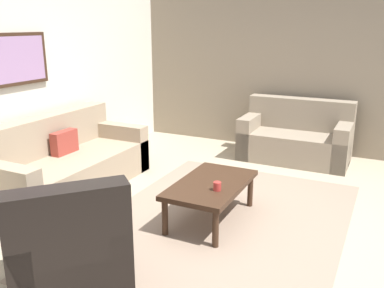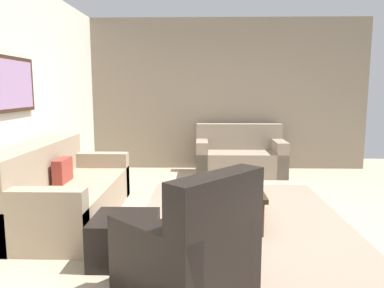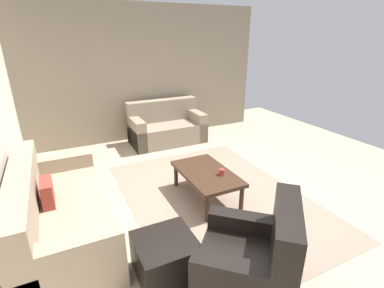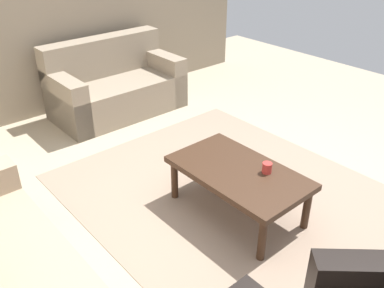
# 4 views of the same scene
# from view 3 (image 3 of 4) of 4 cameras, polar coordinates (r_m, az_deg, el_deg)

# --- Properties ---
(ground_plane) EXTENTS (8.00, 8.00, 0.00)m
(ground_plane) POSITION_cam_3_polar(r_m,az_deg,el_deg) (4.19, 4.81, -10.59)
(ground_plane) COLOR tan
(stone_feature_panel) EXTENTS (0.12, 5.20, 2.80)m
(stone_feature_panel) POSITION_cam_3_polar(r_m,az_deg,el_deg) (6.37, -9.08, 13.73)
(stone_feature_panel) COLOR gray
(stone_feature_panel) RESTS_ON ground_plane
(area_rug) EXTENTS (3.34, 2.36, 0.01)m
(area_rug) POSITION_cam_3_polar(r_m,az_deg,el_deg) (4.19, 4.81, -10.55)
(area_rug) COLOR gray
(area_rug) RESTS_ON ground_plane
(couch_main) EXTENTS (2.12, 0.93, 0.88)m
(couch_main) POSITION_cam_3_polar(r_m,az_deg,el_deg) (3.64, -25.95, -12.83)
(couch_main) COLOR gray
(couch_main) RESTS_ON ground_plane
(couch_loveseat) EXTENTS (0.82, 1.55, 0.88)m
(couch_loveseat) POSITION_cam_3_polar(r_m,az_deg,el_deg) (6.19, -5.25, 3.24)
(couch_loveseat) COLOR gray
(couch_loveseat) RESTS_ON ground_plane
(armchair_leather) EXTENTS (1.13, 1.13, 0.95)m
(armchair_leather) POSITION_cam_3_polar(r_m,az_deg,el_deg) (2.76, 12.30, -22.90)
(armchair_leather) COLOR black
(armchair_leather) RESTS_ON ground_plane
(ottoman) EXTENTS (0.56, 0.56, 0.40)m
(ottoman) POSITION_cam_3_polar(r_m,az_deg,el_deg) (2.96, -5.28, -21.60)
(ottoman) COLOR black
(ottoman) RESTS_ON ground_plane
(coffee_table) EXTENTS (1.10, 0.64, 0.41)m
(coffee_table) POSITION_cam_3_polar(r_m,az_deg,el_deg) (4.01, 2.93, -6.23)
(coffee_table) COLOR #382316
(coffee_table) RESTS_ON ground_plane
(cup) EXTENTS (0.08, 0.08, 0.08)m
(cup) POSITION_cam_3_polar(r_m,az_deg,el_deg) (3.90, 5.93, -5.60)
(cup) COLOR #B2332D
(cup) RESTS_ON coffee_table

